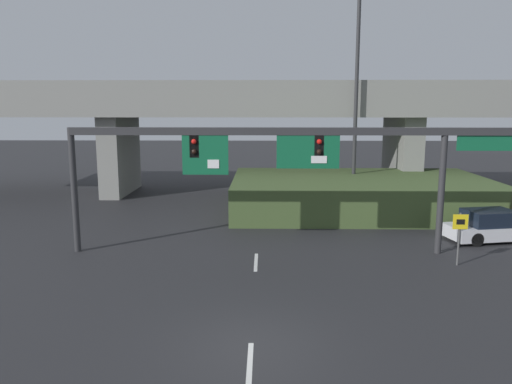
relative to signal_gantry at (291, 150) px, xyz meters
name	(u,v)px	position (x,y,z in m)	size (l,w,h in m)	color
ground_plane	(251,343)	(-1.46, -8.53, -4.53)	(160.00, 160.00, 0.00)	#262628
lane_markings	(257,236)	(-1.46, 2.74, -4.52)	(0.14, 27.34, 0.01)	silver
signal_gantry	(291,150)	(0.00, 0.00, 0.00)	(19.95, 0.44, 5.45)	#2D2D30
speed_limit_sign	(460,231)	(6.69, -1.68, -3.11)	(0.60, 0.11, 2.16)	#4C4C4C
highway_light_pole_near	(356,91)	(4.62, 10.83, 2.72)	(0.70, 0.36, 13.73)	#2D2D30
overpass_bridge	(260,113)	(-1.46, 15.04, 1.33)	(48.33, 7.70, 7.97)	gray
grass_embankment	(359,194)	(4.69, 9.05, -3.51)	(15.38, 9.57, 2.03)	#42562D
parked_sedan_near_right	(491,227)	(9.69, 2.15, -3.84)	(4.55, 2.60, 1.49)	silver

